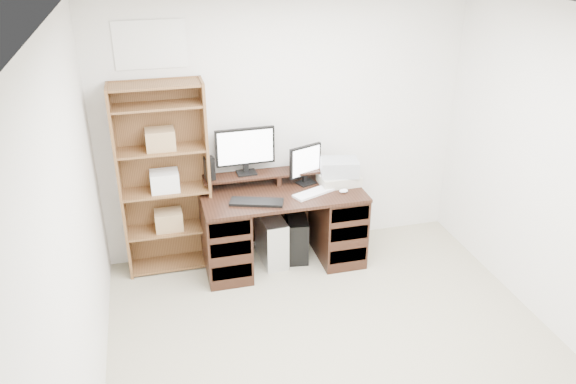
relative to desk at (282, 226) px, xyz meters
name	(u,v)px	position (x,y,z in m)	size (l,w,h in m)	color
room	(362,227)	(0.12, -1.64, 0.86)	(3.54, 4.04, 2.54)	tan
desk	(282,226)	(0.00, 0.00, 0.00)	(1.50, 0.70, 0.75)	black
riser_shelf	(277,174)	(0.00, 0.21, 0.45)	(1.40, 0.22, 0.12)	black
monitor_wide	(245,148)	(-0.29, 0.25, 0.73)	(0.56, 0.15, 0.44)	black
monitor_small	(305,163)	(0.26, 0.14, 0.57)	(0.33, 0.18, 0.38)	black
speaker	(209,168)	(-0.64, 0.19, 0.59)	(0.09, 0.09, 0.22)	black
keyboard_black	(257,202)	(-0.28, -0.17, 0.37)	(0.47, 0.16, 0.03)	black
keyboard_white	(315,192)	(0.29, -0.10, 0.37)	(0.45, 0.13, 0.02)	white
mouse	(344,191)	(0.55, -0.15, 0.38)	(0.09, 0.06, 0.03)	white
printer	(339,179)	(0.57, 0.05, 0.41)	(0.37, 0.28, 0.09)	#B6B19F
basket	(339,167)	(0.57, 0.05, 0.53)	(0.35, 0.25, 0.15)	#9EA3A9
tower_silver	(271,239)	(-0.10, 0.05, -0.15)	(0.21, 0.47, 0.47)	silver
tower_black	(296,236)	(0.16, 0.08, -0.17)	(0.24, 0.46, 0.43)	black
bookshelf	(164,178)	(-1.04, 0.21, 0.53)	(0.80, 0.30, 1.80)	brown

